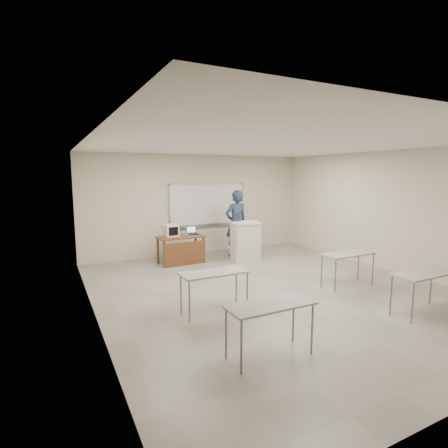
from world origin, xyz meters
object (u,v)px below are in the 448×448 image
crt_monitor (170,230)px  instructor_desk (182,245)px  whiteboard (207,205)px  podium (245,241)px  mouse (187,235)px  laptop (192,232)px  keyboard (249,221)px  presenter (236,223)px

crt_monitor → instructor_desk: bearing=-49.9°
whiteboard → instructor_desk: 1.89m
instructor_desk → podium: bearing=-16.0°
whiteboard → mouse: (-1.03, -0.90, -0.71)m
whiteboard → laptop: (-0.83, -0.80, -0.68)m
crt_monitor → mouse: (0.45, -0.08, -0.14)m
laptop → keyboard: 1.62m
crt_monitor → laptop: (0.65, 0.03, -0.11)m
crt_monitor → keyboard: 2.22m
keyboard → mouse: bearing=171.7°
mouse → keyboard: 1.78m
podium → mouse: podium is taller
crt_monitor → presenter: 2.03m
keyboard → podium: bearing=-144.1°
instructor_desk → presenter: size_ratio=0.64×
podium → mouse: 1.65m
whiteboard → podium: 1.81m
crt_monitor → presenter: presenter is taller
crt_monitor → presenter: (2.03, -0.02, 0.07)m
presenter → mouse: bearing=-0.7°
laptop → crt_monitor: bearing=-178.5°
instructor_desk → keyboard: 2.00m
whiteboard → keyboard: whiteboard is taller
instructor_desk → crt_monitor: size_ratio=3.10×
laptop → whiteboard: bearing=42.9°
podium → presenter: bearing=93.2°
instructor_desk → laptop: (0.40, 0.26, 0.29)m
keyboard → presenter: 0.57m
crt_monitor → laptop: bearing=-4.5°
presenter → whiteboard: bearing=-59.9°
laptop → presenter: bearing=-2.7°
mouse → keyboard: (1.68, -0.49, 0.32)m
laptop → keyboard: (1.48, -0.59, 0.29)m
laptop → presenter: 1.39m
instructor_desk → mouse: (0.20, 0.16, 0.26)m
crt_monitor → laptop: size_ratio=1.37×
crt_monitor → mouse: crt_monitor is taller
mouse → laptop: bearing=10.6°
whiteboard → podium: bearing=-71.2°
podium → laptop: podium is taller
laptop → presenter: presenter is taller
whiteboard → podium: (0.50, -1.47, -0.94)m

